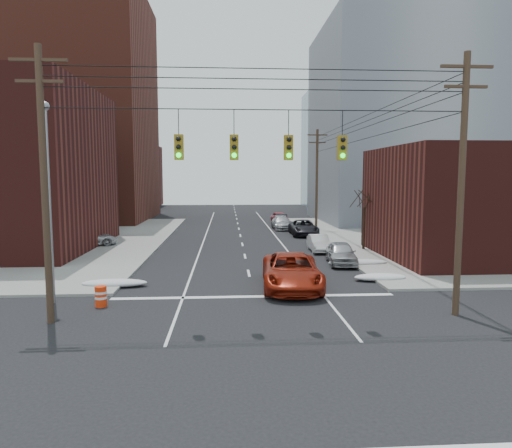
{
  "coord_description": "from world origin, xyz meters",
  "views": [
    {
      "loc": [
        -1.28,
        -15.55,
        5.95
      ],
      "look_at": [
        0.48,
        12.48,
        3.0
      ],
      "focal_mm": 32.0,
      "sensor_mm": 36.0,
      "label": 1
    }
  ],
  "objects": [
    {
      "name": "parked_car_f",
      "position": [
        5.38,
        40.35,
        0.64
      ],
      "size": [
        1.75,
        4.01,
        1.28
      ],
      "primitive_type": "imported",
      "rotation": [
        0.0,
        0.0,
        -0.1
      ],
      "color": "black",
      "rests_on": "ground"
    },
    {
      "name": "building_office",
      "position": [
        22.0,
        44.0,
        12.5
      ],
      "size": [
        22.0,
        20.0,
        25.0
      ],
      "primitive_type": "cube",
      "color": "gray",
      "rests_on": "ground"
    },
    {
      "name": "parked_car_d",
      "position": [
        4.8,
        35.22,
        0.71
      ],
      "size": [
        2.17,
        4.95,
        1.41
      ],
      "primitive_type": "imported",
      "rotation": [
        0.0,
        0.0,
        0.04
      ],
      "color": "#9F9FA3",
      "rests_on": "ground"
    },
    {
      "name": "building_brick_far",
      "position": [
        -26.0,
        74.0,
        6.0
      ],
      "size": [
        22.0,
        18.0,
        12.0
      ],
      "primitive_type": "cube",
      "color": "#471815",
      "rests_on": "ground"
    },
    {
      "name": "snow_east_far",
      "position": [
        7.4,
        14.0,
        0.21
      ],
      "size": [
        4.0,
        1.08,
        0.42
      ],
      "primitive_type": "ellipsoid",
      "color": "silver",
      "rests_on": "ground"
    },
    {
      "name": "building_brick_tall",
      "position": [
        -24.0,
        48.0,
        15.0
      ],
      "size": [
        24.0,
        20.0,
        30.0
      ],
      "primitive_type": "cube",
      "color": "maroon",
      "rests_on": "ground"
    },
    {
      "name": "traffic_signals",
      "position": [
        0.1,
        2.97,
        7.17
      ],
      "size": [
        17.0,
        0.42,
        2.02
      ],
      "color": "black",
      "rests_on": "ground"
    },
    {
      "name": "parked_car_a",
      "position": [
        6.4,
        14.56,
        0.76
      ],
      "size": [
        2.22,
        4.59,
        1.51
      ],
      "primitive_type": "imported",
      "rotation": [
        0.0,
        0.0,
        -0.1
      ],
      "color": "#A3A4A8",
      "rests_on": "ground"
    },
    {
      "name": "lot_car_d",
      "position": [
        -16.91,
        24.85,
        0.84
      ],
      "size": [
        4.33,
        2.69,
        1.37
      ],
      "primitive_type": "imported",
      "rotation": [
        0.0,
        0.0,
        1.29
      ],
      "color": "#9FA0A4",
      "rests_on": "sidewalk_nw"
    },
    {
      "name": "utility_pole_far",
      "position": [
        8.5,
        34.0,
        5.78
      ],
      "size": [
        2.2,
        0.28,
        11.0
      ],
      "color": "#473323",
      "rests_on": "ground"
    },
    {
      "name": "construction_barrel",
      "position": [
        -7.09,
        5.24,
        0.49
      ],
      "size": [
        0.7,
        0.7,
        0.94
      ],
      "rotation": [
        0.0,
        0.0,
        -0.38
      ],
      "color": "red",
      "rests_on": "ground"
    },
    {
      "name": "street_light",
      "position": [
        -9.5,
        6.0,
        5.54
      ],
      "size": [
        0.44,
        0.44,
        9.32
      ],
      "color": "gray",
      "rests_on": "ground"
    },
    {
      "name": "lot_car_b",
      "position": [
        -12.81,
        23.21,
        0.76
      ],
      "size": [
        4.84,
        3.41,
        1.23
      ],
      "primitive_type": "imported",
      "rotation": [
        0.0,
        0.0,
        1.92
      ],
      "color": "silver",
      "rests_on": "sidewalk_nw"
    },
    {
      "name": "snow_nw",
      "position": [
        -7.4,
        9.0,
        0.21
      ],
      "size": [
        3.5,
        1.08,
        0.42
      ],
      "primitive_type": "ellipsoid",
      "color": "silver",
      "rests_on": "ground"
    },
    {
      "name": "parked_car_c",
      "position": [
        6.4,
        29.84,
        0.77
      ],
      "size": [
        2.69,
        5.62,
        1.55
      ],
      "primitive_type": "imported",
      "rotation": [
        0.0,
        0.0,
        -0.02
      ],
      "color": "black",
      "rests_on": "ground"
    },
    {
      "name": "red_pickup",
      "position": [
        2.11,
        8.18,
        0.91
      ],
      "size": [
        3.43,
        6.7,
        1.81
      ],
      "primitive_type": "imported",
      "rotation": [
        0.0,
        0.0,
        -0.07
      ],
      "color": "maroon",
      "rests_on": "ground"
    },
    {
      "name": "utility_pole_right",
      "position": [
        8.5,
        3.0,
        5.78
      ],
      "size": [
        2.2,
        0.28,
        11.0
      ],
      "color": "#473323",
      "rests_on": "ground"
    },
    {
      "name": "building_glass",
      "position": [
        24.0,
        70.0,
        11.0
      ],
      "size": [
        20.0,
        18.0,
        22.0
      ],
      "primitive_type": "cube",
      "color": "gray",
      "rests_on": "ground"
    },
    {
      "name": "snow_ne",
      "position": [
        7.4,
        9.5,
        0.21
      ],
      "size": [
        3.0,
        1.08,
        0.42
      ],
      "primitive_type": "ellipsoid",
      "color": "silver",
      "rests_on": "ground"
    },
    {
      "name": "bare_tree",
      "position": [
        9.59,
        20.0,
        2.32
      ],
      "size": [
        2.09,
        2.2,
        4.93
      ],
      "color": "black",
      "rests_on": "ground"
    },
    {
      "name": "parked_car_e",
      "position": [
        5.29,
        41.37,
        0.74
      ],
      "size": [
        2.17,
        4.48,
        1.47
      ],
      "primitive_type": "imported",
      "rotation": [
        0.0,
        0.0,
        0.1
      ],
      "color": "maroon",
      "rests_on": "ground"
    },
    {
      "name": "building_storefront",
      "position": [
        18.0,
        16.0,
        4.0
      ],
      "size": [
        16.0,
        12.0,
        8.0
      ],
      "primitive_type": "cube",
      "color": "#471815",
      "rests_on": "ground"
    },
    {
      "name": "lot_car_a",
      "position": [
        -15.18,
        22.76,
        0.77
      ],
      "size": [
        3.96,
        2.11,
        1.24
      ],
      "primitive_type": "imported",
      "rotation": [
        0.0,
        0.0,
        1.35
      ],
      "color": "silver",
      "rests_on": "sidewalk_nw"
    },
    {
      "name": "parked_car_b",
      "position": [
        5.95,
        19.89,
        0.66
      ],
      "size": [
        1.47,
        4.02,
        1.31
      ],
      "primitive_type": "imported",
      "rotation": [
        0.0,
        0.0,
        -0.02
      ],
      "color": "beige",
      "rests_on": "ground"
    },
    {
      "name": "ground",
      "position": [
        0.0,
        0.0,
        0.0
      ],
      "size": [
        160.0,
        160.0,
        0.0
      ],
      "primitive_type": "plane",
      "color": "black",
      "rests_on": "ground"
    },
    {
      "name": "utility_pole_left",
      "position": [
        -8.5,
        3.0,
        5.78
      ],
      "size": [
        2.2,
        0.28,
        11.0
      ],
      "color": "#473323",
      "rests_on": "ground"
    }
  ]
}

